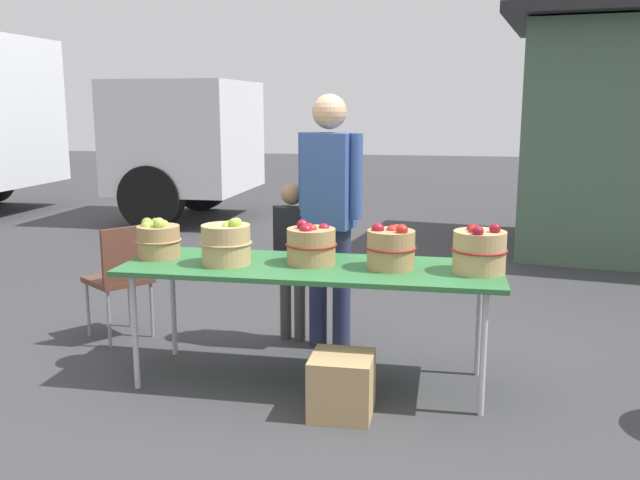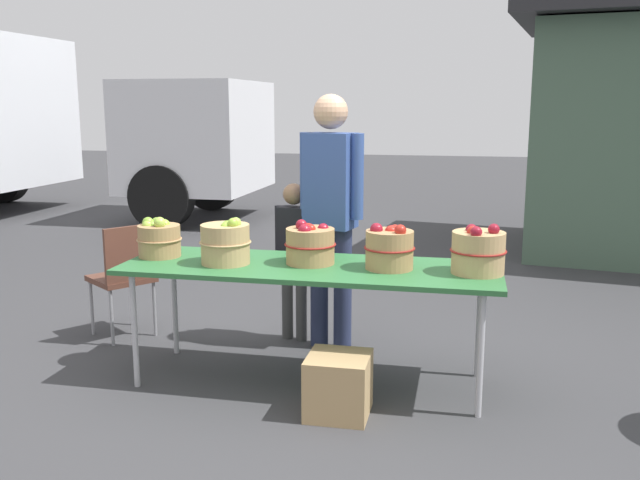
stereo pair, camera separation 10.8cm
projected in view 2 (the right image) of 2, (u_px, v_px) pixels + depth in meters
ground_plane at (310, 381)px, 4.37m from camera, size 40.00×40.00×0.00m
market_table at (310, 272)px, 4.24m from camera, size 2.30×0.76×0.75m
apple_basket_green_0 at (159, 239)px, 4.46m from camera, size 0.29×0.29×0.27m
apple_basket_green_1 at (226, 243)px, 4.25m from camera, size 0.32×0.32×0.29m
apple_basket_red_0 at (310, 244)px, 4.26m from camera, size 0.32×0.32×0.27m
apple_basket_red_1 at (390, 248)px, 4.12m from camera, size 0.30×0.30×0.28m
apple_basket_red_2 at (478, 251)px, 4.01m from camera, size 0.33×0.33×0.30m
vendor_adult at (331, 202)px, 4.80m from camera, size 0.46×0.30×1.79m
child_customer at (294, 249)px, 5.03m from camera, size 0.30×0.20×1.16m
folding_chair at (125, 271)px, 5.10m from camera, size 0.56×0.56×0.86m
produce_crate at (338, 385)px, 3.88m from camera, size 0.34×0.34×0.34m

